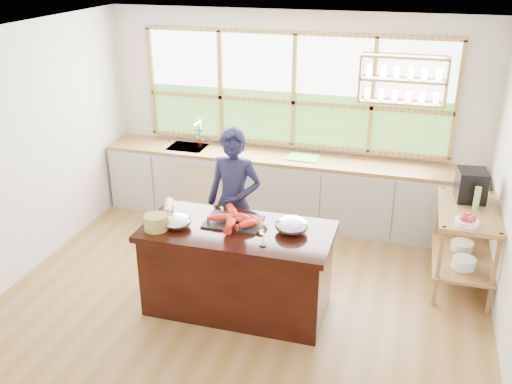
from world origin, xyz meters
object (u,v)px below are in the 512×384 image
at_px(cook, 234,203).
at_px(espresso_machine, 471,185).
at_px(wicker_basket, 156,222).
at_px(island, 238,269).

xyz_separation_m(cook, espresso_machine, (2.45, 0.66, 0.23)).
bearing_deg(cook, espresso_machine, 18.38).
bearing_deg(cook, wicker_basket, -114.81).
bearing_deg(wicker_basket, cook, 61.84).
height_order(island, espresso_machine, espresso_machine).
xyz_separation_m(cook, wicker_basket, (-0.49, -0.91, 0.13)).
height_order(cook, espresso_machine, cook).
height_order(cook, wicker_basket, cook).
bearing_deg(cook, island, -66.27).
bearing_deg(island, wicker_basket, -163.28).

